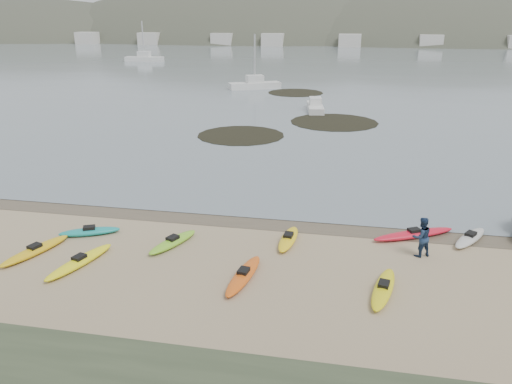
# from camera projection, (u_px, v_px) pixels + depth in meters

# --- Properties ---
(ground) EXTENTS (600.00, 600.00, 0.00)m
(ground) POSITION_uv_depth(u_px,v_px,m) (256.00, 219.00, 26.43)
(ground) COLOR tan
(ground) RESTS_ON ground
(wet_sand) EXTENTS (60.00, 60.00, 0.00)m
(wet_sand) POSITION_uv_depth(u_px,v_px,m) (255.00, 221.00, 26.15)
(wet_sand) COLOR brown
(wet_sand) RESTS_ON ground
(water) EXTENTS (1200.00, 1200.00, 0.00)m
(water) POSITION_uv_depth(u_px,v_px,m) (349.00, 31.00, 303.67)
(water) COLOR slate
(water) RESTS_ON ground
(kayaks) EXTENTS (21.59, 9.12, 0.34)m
(kayaks) POSITION_uv_depth(u_px,v_px,m) (244.00, 250.00, 22.51)
(kayaks) COLOR yellow
(kayaks) RESTS_ON ground
(person_east) EXTENTS (1.11, 1.02, 1.84)m
(person_east) POSITION_uv_depth(u_px,v_px,m) (421.00, 237.00, 22.09)
(person_east) COLOR navy
(person_east) RESTS_ON ground
(kelp_mats) EXTENTS (16.09, 33.54, 0.04)m
(kelp_mats) POSITION_uv_depth(u_px,v_px,m) (295.00, 115.00, 53.32)
(kelp_mats) COLOR black
(kelp_mats) RESTS_ON water
(moored_boats) EXTENTS (103.75, 91.45, 1.22)m
(moored_boats) POSITION_uv_depth(u_px,v_px,m) (390.00, 67.00, 96.09)
(moored_boats) COLOR silver
(moored_boats) RESTS_ON ground
(far_hills) EXTENTS (550.00, 135.00, 80.00)m
(far_hills) POSITION_uv_depth(u_px,v_px,m) (440.00, 81.00, 204.08)
(far_hills) COLOR #384235
(far_hills) RESTS_ON ground
(far_town) EXTENTS (199.00, 5.00, 4.00)m
(far_town) POSITION_uv_depth(u_px,v_px,m) (360.00, 41.00, 158.69)
(far_town) COLOR beige
(far_town) RESTS_ON ground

